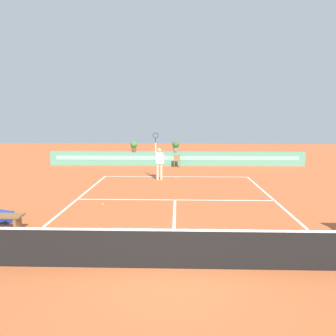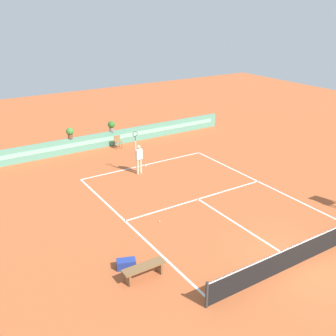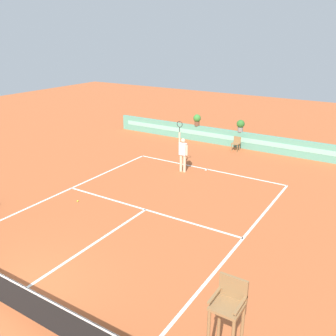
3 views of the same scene
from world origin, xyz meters
TOP-DOWN VIEW (x-y plane):
  - ground_plane at (0.00, 6.00)m, footprint 60.00×60.00m
  - court_lines at (0.00, 6.72)m, footprint 8.32×11.94m
  - net at (0.00, 0.00)m, footprint 8.92×0.10m
  - back_wall_barrier at (0.00, 16.39)m, footprint 18.00×0.21m
  - ball_kid_chair at (0.03, 15.66)m, footprint 0.44×0.44m
  - gear_bag at (-5.64, 3.26)m, footprint 0.78×0.58m
  - tennis_player at (-0.91, 10.93)m, footprint 0.62×0.24m
  - tennis_ball_near_baseline at (-2.83, 5.50)m, footprint 0.07×0.07m
  - potted_plant_centre at (-0.06, 16.39)m, footprint 0.48×0.48m
  - potted_plant_left at (-3.01, 16.39)m, footprint 0.48×0.48m

SIDE VIEW (x-z plane):
  - ground_plane at x=0.00m, z-range 0.00..0.00m
  - court_lines at x=0.00m, z-range 0.00..0.01m
  - tennis_ball_near_baseline at x=-2.83m, z-range 0.00..0.07m
  - gear_bag at x=-5.64m, z-range 0.00..0.36m
  - ball_kid_chair at x=0.03m, z-range 0.05..0.90m
  - back_wall_barrier at x=0.00m, z-range 0.00..1.00m
  - net at x=0.00m, z-range 0.01..1.01m
  - tennis_player at x=-0.91m, z-range -0.24..2.34m
  - potted_plant_centre at x=-0.06m, z-range 1.05..1.78m
  - potted_plant_left at x=-3.01m, z-range 1.05..1.78m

